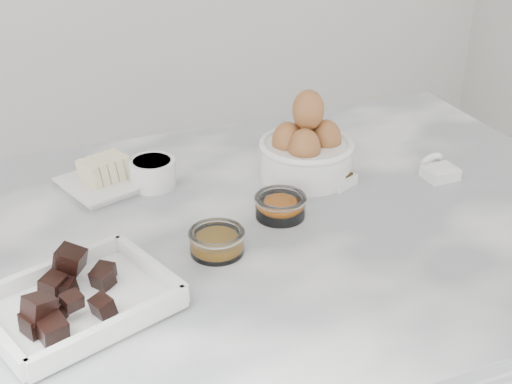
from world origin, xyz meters
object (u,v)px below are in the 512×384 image
honey_bowl (217,241)px  salt_spoon (438,169)px  egg_bowl (306,149)px  zest_bowl (280,205)px  butter_plate (103,177)px  vanilla_spoon (337,177)px  chocolate_dish (78,297)px  sugar_ramekin (152,172)px

honey_bowl → salt_spoon: 0.45m
egg_bowl → zest_bowl: size_ratio=1.98×
egg_bowl → honey_bowl: egg_bowl is taller
honey_bowl → zest_bowl: size_ratio=0.99×
zest_bowl → salt_spoon: salt_spoon is taller
zest_bowl → butter_plate: bearing=139.8°
butter_plate → vanilla_spoon: butter_plate is taller
egg_bowl → zest_bowl: bearing=-131.1°
vanilla_spoon → salt_spoon: 0.18m
chocolate_dish → salt_spoon: chocolate_dish is taller
sugar_ramekin → vanilla_spoon: bearing=-21.1°
chocolate_dish → butter_plate: size_ratio=1.66×
chocolate_dish → salt_spoon: size_ratio=3.92×
sugar_ramekin → salt_spoon: size_ratio=1.14×
sugar_ramekin → zest_bowl: sugar_ramekin is taller
zest_bowl → honey_bowl: bearing=-154.5°
vanilla_spoon → egg_bowl: bearing=127.2°
zest_bowl → vanilla_spoon: 0.15m
egg_bowl → sugar_ramekin: bearing=165.7°
chocolate_dish → egg_bowl: bearing=29.0°
butter_plate → chocolate_dish: bearing=-106.4°
egg_bowl → honey_bowl: size_ratio=1.99×
butter_plate → honey_bowl: (0.11, -0.26, -0.00)m
sugar_ramekin → salt_spoon: (0.47, -0.16, -0.01)m
vanilla_spoon → butter_plate: bearing=159.8°
honey_bowl → salt_spoon: salt_spoon is taller
egg_bowl → vanilla_spoon: size_ratio=2.29×
chocolate_dish → salt_spoon: (0.65, 0.15, -0.01)m
sugar_ramekin → vanilla_spoon: (0.30, -0.11, -0.01)m
zest_bowl → egg_bowl: bearing=48.9°
egg_bowl → honey_bowl: (-0.23, -0.17, -0.03)m
butter_plate → vanilla_spoon: bearing=-20.2°
butter_plate → egg_bowl: bearing=-14.8°
sugar_ramekin → zest_bowl: bearing=-48.3°
honey_bowl → vanilla_spoon: size_ratio=1.15×
chocolate_dish → butter_plate: 0.35m
sugar_ramekin → egg_bowl: (0.26, -0.07, 0.03)m
salt_spoon → egg_bowl: bearing=157.1°
vanilla_spoon → salt_spoon: bearing=-13.5°
chocolate_dish → sugar_ramekin: (0.18, 0.31, 0.00)m
egg_bowl → zest_bowl: egg_bowl is taller
honey_bowl → egg_bowl: bearing=37.5°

